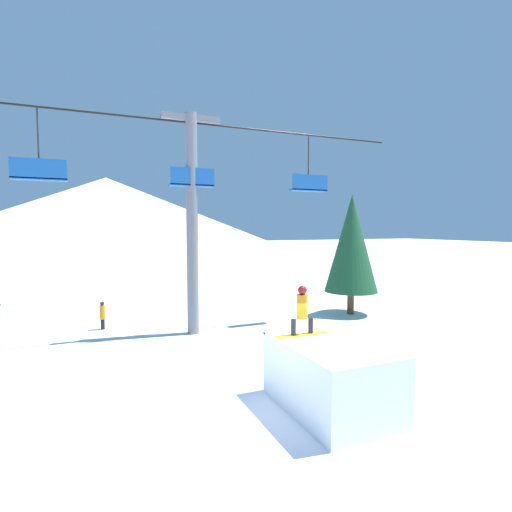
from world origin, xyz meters
TOP-DOWN VIEW (x-y plane):
  - ground_plane at (0.00, 0.00)m, footprint 220.00×220.00m
  - mountain_ridge at (0.00, 77.56)m, footprint 73.20×73.20m
  - snow_ramp at (1.25, -0.57)m, footprint 2.14×3.24m
  - snowboarder at (0.95, 0.33)m, footprint 1.46×0.28m
  - chairlift at (-0.08, 7.59)m, footprint 19.36×0.48m
  - pine_tree_near at (8.25, 8.09)m, footprint 2.67×2.67m
  - distant_skier at (-3.55, 9.78)m, footprint 0.24×0.24m

SIDE VIEW (x-z plane):
  - ground_plane at x=0.00m, z-range 0.00..0.00m
  - distant_skier at x=-3.55m, z-range 0.05..1.28m
  - snow_ramp at x=1.25m, z-range 0.00..1.65m
  - snowboarder at x=0.95m, z-range 1.64..2.94m
  - pine_tree_near at x=8.25m, z-range 0.57..6.67m
  - chairlift at x=-0.08m, z-range 0.73..9.77m
  - mountain_ridge at x=0.00m, z-range 0.00..14.32m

